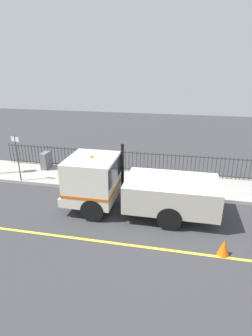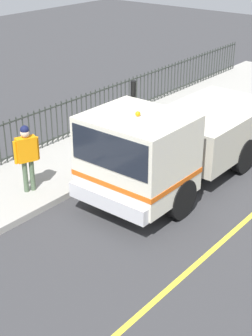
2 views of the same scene
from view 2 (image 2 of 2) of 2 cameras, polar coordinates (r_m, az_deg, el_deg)
The scene contains 5 objects.
ground_plane at distance 14.37m, azimuth 8.42°, elevation -0.08°, with size 49.92×49.92×0.00m, color #38383A.
sidewalk_slab at distance 15.94m, azimuth -0.97°, elevation 3.21°, with size 2.76×22.69×0.17m, color #A3A099.
work_truck at distance 12.83m, azimuth 5.29°, elevation 3.03°, with size 2.34×6.41×2.71m.
worker_standing at distance 12.49m, azimuth -11.06°, elevation 1.81°, with size 0.38×0.60×1.73m.
iron_fence at distance 16.42m, azimuth -4.17°, elevation 6.47°, with size 0.04×19.32×1.23m.
Camera 2 is at (-6.42, 11.26, 6.20)m, focal length 54.51 mm.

